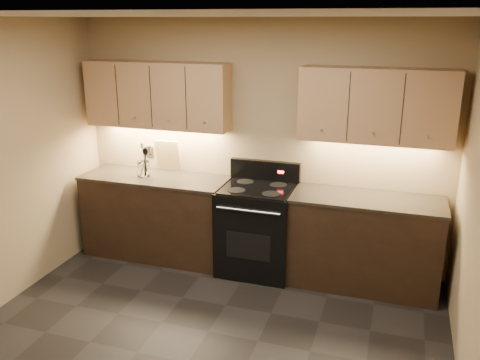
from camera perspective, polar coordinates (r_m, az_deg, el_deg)
name	(u,v)px	position (r m, az deg, el deg)	size (l,w,h in m)	color
ceiling	(175,15)	(3.38, -7.31, 17.86)	(4.00, 4.00, 0.00)	silver
wall_back	(259,145)	(5.42, 2.17, 3.98)	(4.00, 0.04, 2.60)	#9C875B
counter_left	(157,216)	(5.80, -9.29, -3.98)	(1.62, 0.62, 0.93)	black
counter_right	(364,242)	(5.22, 13.78, -6.77)	(1.46, 0.62, 0.93)	black
stove	(257,228)	(5.37, 1.97, -5.40)	(0.76, 0.68, 1.14)	black
upper_cab_left	(157,95)	(5.58, -9.27, 9.40)	(1.60, 0.30, 0.70)	#A37451
upper_cab_right	(376,106)	(4.99, 15.05, 8.06)	(1.44, 0.30, 0.70)	#A37451
outlet_plate	(150,152)	(5.93, -10.05, 3.13)	(0.09, 0.01, 0.12)	#B2B5BA
utensil_crock	(143,169)	(5.66, -10.79, 1.20)	(0.15, 0.15, 0.17)	white
cutting_board	(168,155)	(5.79, -8.08, 2.74)	(0.29, 0.02, 0.37)	tan
wooden_spoon	(140,160)	(5.63, -11.19, 2.25)	(0.06, 0.06, 0.34)	tan
black_spoon	(144,160)	(5.65, -10.74, 2.20)	(0.06, 0.06, 0.32)	black
black_turner	(144,161)	(5.62, -10.76, 2.10)	(0.08, 0.08, 0.32)	black
steel_spatula	(146,159)	(5.62, -10.55, 2.35)	(0.08, 0.08, 0.36)	silver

